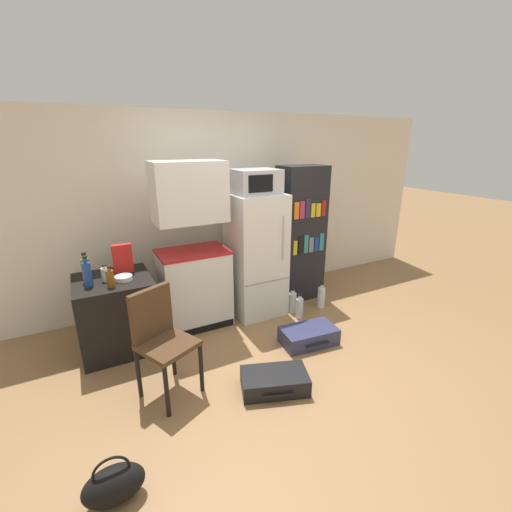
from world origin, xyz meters
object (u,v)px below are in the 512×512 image
at_px(bookshelf, 300,234).
at_px(suitcase_large_flat, 274,381).
at_px(bowl, 124,278).
at_px(cereal_box, 123,259).
at_px(bottle_amber_beer, 110,278).
at_px(side_table, 117,313).
at_px(kitchen_hutch, 193,254).
at_px(microwave, 256,181).
at_px(chair, 160,333).
at_px(suitcase_small_flat, 309,336).
at_px(handbag, 114,485).
at_px(refrigerator, 256,255).
at_px(bottle_blue_soda, 87,273).
at_px(bottle_clear_short, 105,274).
at_px(water_bottle_middle, 292,302).
at_px(water_bottle_front, 321,297).
at_px(water_bottle_back, 299,307).
at_px(bottle_olive_oil, 86,270).

height_order(bookshelf, suitcase_large_flat, bookshelf).
height_order(bowl, cereal_box, cereal_box).
height_order(bookshelf, bottle_amber_beer, bookshelf).
xyz_separation_m(side_table, kitchen_hutch, (0.86, 0.10, 0.48)).
distance_m(bookshelf, suitcase_large_flat, 2.11).
bearing_deg(suitcase_large_flat, microwave, 88.05).
relative_size(microwave, bowl, 3.03).
distance_m(chair, suitcase_large_flat, 1.06).
bearing_deg(suitcase_small_flat, cereal_box, 154.28).
xyz_separation_m(bookshelf, bowl, (-2.25, -0.25, -0.10)).
bearing_deg(handbag, cereal_box, 78.40).
height_order(suitcase_large_flat, handbag, handbag).
distance_m(refrigerator, bowl, 1.54).
distance_m(bottle_blue_soda, bottle_clear_short, 0.17).
bearing_deg(microwave, bowl, -174.74).
bearing_deg(bottle_amber_beer, suitcase_small_flat, -20.51).
xyz_separation_m(microwave, water_bottle_middle, (0.38, -0.26, -1.48)).
distance_m(handbag, water_bottle_middle, 2.72).
relative_size(side_table, water_bottle_front, 2.20).
distance_m(side_table, microwave, 2.05).
distance_m(refrigerator, bottle_blue_soda, 1.85).
distance_m(bottle_clear_short, bowl, 0.17).
relative_size(handbag, water_bottle_front, 1.04).
bearing_deg(refrigerator, bookshelf, 8.65).
height_order(suitcase_large_flat, water_bottle_back, water_bottle_back).
relative_size(bowl, suitcase_large_flat, 0.26).
relative_size(kitchen_hutch, suitcase_small_flat, 3.04).
xyz_separation_m(kitchen_hutch, refrigerator, (0.77, -0.05, -0.12)).
bearing_deg(bottle_olive_oil, suitcase_small_flat, -24.43).
distance_m(bottle_blue_soda, suitcase_small_flat, 2.29).
height_order(bottle_amber_beer, bottle_clear_short, bottle_amber_beer).
height_order(bottle_olive_oil, water_bottle_middle, bottle_olive_oil).
bearing_deg(bookshelf, bottle_blue_soda, -174.62).
distance_m(cereal_box, water_bottle_front, 2.44).
bearing_deg(water_bottle_back, cereal_box, 164.97).
relative_size(refrigerator, cereal_box, 4.94).
height_order(kitchen_hutch, handbag, kitchen_hutch).
height_order(kitchen_hutch, bottle_olive_oil, kitchen_hutch).
bearing_deg(water_bottle_back, water_bottle_front, 13.48).
relative_size(side_table, suitcase_small_flat, 1.24).
relative_size(cereal_box, handbag, 0.83).
bearing_deg(cereal_box, side_table, -135.28).
relative_size(kitchen_hutch, suitcase_large_flat, 2.89).
height_order(side_table, chair, chair).
bearing_deg(water_bottle_middle, suitcase_large_flat, -129.49).
distance_m(bottle_olive_oil, water_bottle_middle, 2.36).
distance_m(bottle_clear_short, water_bottle_back, 2.20).
height_order(side_table, water_bottle_front, side_table).
height_order(bookshelf, bottle_olive_oil, bookshelf).
distance_m(suitcase_large_flat, water_bottle_front, 1.69).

